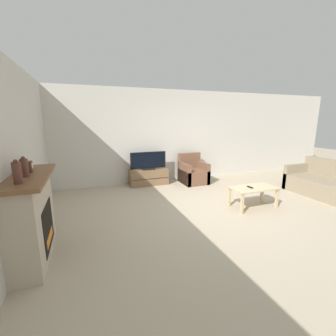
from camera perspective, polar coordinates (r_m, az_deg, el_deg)
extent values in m
plane|color=tan|center=(4.93, 13.27, -10.10)|extent=(24.00, 24.00, 0.00)
cube|color=beige|center=(6.89, 1.76, 8.10)|extent=(12.00, 0.06, 2.70)
cube|color=beige|center=(3.91, -34.18, 2.82)|extent=(0.06, 12.00, 2.70)
cube|color=#B7A893|center=(3.56, -31.30, -10.98)|extent=(0.36, 1.31, 1.11)
cube|color=black|center=(3.57, -28.12, -12.83)|extent=(0.01, 0.72, 0.61)
cube|color=orange|center=(3.64, -27.81, -15.23)|extent=(0.01, 0.51, 0.12)
cube|color=brown|center=(3.38, -31.88, -1.86)|extent=(0.48, 1.43, 0.05)
cylinder|color=#512D23|center=(2.95, -33.95, -1.06)|extent=(0.09, 0.09, 0.24)
sphere|color=#512D23|center=(2.92, -34.25, 1.35)|extent=(0.05, 0.05, 0.05)
cylinder|color=#512D23|center=(3.25, -32.68, 0.03)|extent=(0.09, 0.09, 0.22)
sphere|color=#512D23|center=(3.24, -32.92, 2.08)|extent=(0.05, 0.05, 0.05)
cube|color=brown|center=(3.50, -31.79, 0.25)|extent=(0.07, 0.11, 0.15)
cylinder|color=white|center=(3.49, -31.20, 0.48)|extent=(0.00, 0.08, 0.08)
cube|color=brown|center=(6.50, -4.95, -2.29)|extent=(1.08, 0.45, 0.44)
cube|color=black|center=(6.29, -4.39, -2.78)|extent=(1.06, 0.01, 0.01)
cube|color=black|center=(6.44, -4.99, -0.22)|extent=(0.36, 0.18, 0.04)
cube|color=black|center=(6.39, -5.03, 2.02)|extent=(1.03, 0.03, 0.47)
cube|color=black|center=(6.38, -4.99, 1.99)|extent=(0.95, 0.01, 0.42)
cube|color=brown|center=(6.69, 6.46, -2.09)|extent=(0.70, 0.76, 0.40)
cube|color=brown|center=(6.87, 5.38, 1.97)|extent=(0.70, 0.14, 0.46)
cube|color=brown|center=(6.54, 4.14, -1.45)|extent=(0.10, 0.76, 0.61)
cube|color=brown|center=(6.80, 8.74, -1.02)|extent=(0.10, 0.76, 0.61)
cube|color=#CCB289|center=(5.09, 20.93, -4.75)|extent=(0.97, 0.50, 0.03)
cube|color=#CCB289|center=(4.73, 18.29, -8.69)|extent=(0.05, 0.05, 0.42)
cube|color=#CCB289|center=(5.31, 25.90, -7.01)|extent=(0.05, 0.05, 0.42)
cube|color=#CCB289|center=(5.04, 15.29, -7.18)|extent=(0.05, 0.05, 0.42)
cube|color=#CCB289|center=(5.59, 22.79, -5.79)|extent=(0.05, 0.05, 0.42)
cube|color=black|center=(5.03, 20.10, -4.58)|extent=(0.04, 0.15, 0.02)
cube|color=gray|center=(6.61, 36.36, -4.56)|extent=(0.92, 2.07, 0.42)
cube|color=gray|center=(7.13, 29.97, -1.70)|extent=(0.92, 0.11, 0.66)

